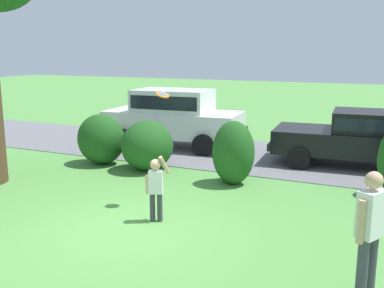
{
  "coord_description": "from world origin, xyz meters",
  "views": [
    {
      "loc": [
        4.31,
        -6.35,
        3.17
      ],
      "look_at": [
        0.17,
        2.65,
        1.1
      ],
      "focal_mm": 41.84,
      "sensor_mm": 36.0,
      "label": 1
    }
  ],
  "objects_px": {
    "parked_suv": "(173,115)",
    "frisbee": "(163,95)",
    "child_thrower": "(156,185)",
    "adult_onlooker": "(370,230)",
    "parked_sedan": "(356,136)"
  },
  "relations": [
    {
      "from": "parked_sedan",
      "to": "child_thrower",
      "type": "height_order",
      "value": "parked_sedan"
    },
    {
      "from": "adult_onlooker",
      "to": "parked_sedan",
      "type": "bearing_deg",
      "value": 96.15
    },
    {
      "from": "parked_suv",
      "to": "adult_onlooker",
      "type": "xyz_separation_m",
      "value": [
        6.56,
        -7.45,
        -0.09
      ]
    },
    {
      "from": "parked_sedan",
      "to": "parked_suv",
      "type": "height_order",
      "value": "parked_suv"
    },
    {
      "from": "parked_sedan",
      "to": "frisbee",
      "type": "xyz_separation_m",
      "value": [
        -3.32,
        -5.05,
        1.46
      ]
    },
    {
      "from": "adult_onlooker",
      "to": "parked_suv",
      "type": "bearing_deg",
      "value": 131.35
    },
    {
      "from": "parked_suv",
      "to": "frisbee",
      "type": "relative_size",
      "value": 17.13
    },
    {
      "from": "parked_sedan",
      "to": "adult_onlooker",
      "type": "distance_m",
      "value": 7.31
    },
    {
      "from": "parked_suv",
      "to": "frisbee",
      "type": "bearing_deg",
      "value": -64.89
    },
    {
      "from": "frisbee",
      "to": "child_thrower",
      "type": "bearing_deg",
      "value": -70.66
    },
    {
      "from": "parked_suv",
      "to": "child_thrower",
      "type": "distance_m",
      "value": 6.73
    },
    {
      "from": "frisbee",
      "to": "adult_onlooker",
      "type": "distance_m",
      "value": 4.85
    },
    {
      "from": "parked_suv",
      "to": "frisbee",
      "type": "height_order",
      "value": "frisbee"
    },
    {
      "from": "child_thrower",
      "to": "adult_onlooker",
      "type": "bearing_deg",
      "value": -19.35
    },
    {
      "from": "child_thrower",
      "to": "frisbee",
      "type": "relative_size",
      "value": 4.58
    }
  ]
}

